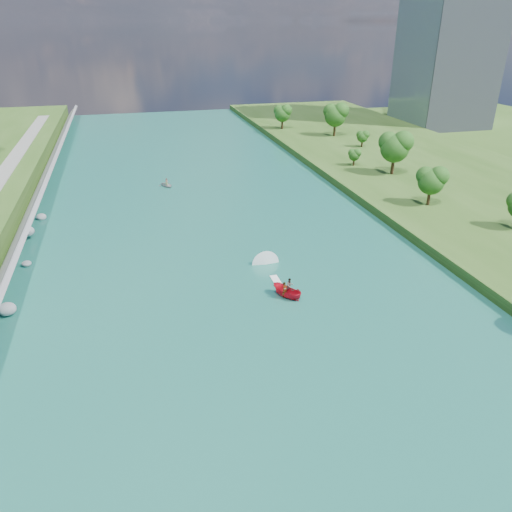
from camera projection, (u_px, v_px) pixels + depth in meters
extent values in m
plane|color=#2D5119|center=(254.00, 335.00, 50.32)|extent=(260.00, 260.00, 0.00)
cube|color=#196259|center=(217.00, 254.00, 67.78)|extent=(55.00, 240.00, 0.10)
cube|color=slate|center=(9.00, 264.00, 61.06)|extent=(3.54, 236.00, 4.05)
ellipsoid|color=gray|center=(7.00, 309.00, 53.20)|extent=(1.88, 1.68, 1.44)
ellipsoid|color=gray|center=(26.00, 264.00, 64.21)|extent=(1.24, 1.21, 0.72)
ellipsoid|color=gray|center=(28.00, 231.00, 71.79)|extent=(1.86, 2.01, 1.39)
ellipsoid|color=gray|center=(41.00, 217.00, 79.40)|extent=(1.59, 1.60, 1.12)
ellipsoid|color=gray|center=(38.00, 197.00, 84.62)|extent=(1.22, 1.29, 0.94)
ellipsoid|color=gray|center=(44.00, 181.00, 92.47)|extent=(1.17, 1.51, 0.71)
cube|color=gray|center=(453.00, 16.00, 139.64)|extent=(22.00, 22.00, 60.00)
ellipsoid|color=#144D16|center=(431.00, 182.00, 79.91)|extent=(4.53, 4.53, 7.54)
ellipsoid|color=#144D16|center=(395.00, 149.00, 95.80)|extent=(5.90, 5.90, 9.84)
ellipsoid|color=#144D16|center=(354.00, 156.00, 102.81)|extent=(2.48, 2.48, 4.13)
ellipsoid|color=#144D16|center=(363.00, 137.00, 117.95)|extent=(2.75, 2.75, 4.58)
ellipsoid|color=#144D16|center=(335.00, 117.00, 128.34)|extent=(5.91, 5.91, 9.85)
ellipsoid|color=#144D16|center=(282.00, 114.00, 137.52)|extent=(4.63, 4.63, 7.72)
imported|color=red|center=(287.00, 291.00, 56.76)|extent=(3.39, 3.96, 1.48)
imported|color=#66605B|center=(285.00, 289.00, 56.09)|extent=(0.79, 0.72, 1.80)
imported|color=#66605B|center=(290.00, 285.00, 57.11)|extent=(0.85, 0.67, 1.70)
cube|color=white|center=(279.00, 285.00, 59.68)|extent=(0.90, 5.00, 0.06)
imported|color=gray|center=(167.00, 185.00, 95.12)|extent=(3.41, 3.90, 0.67)
imported|color=#66605B|center=(167.00, 182.00, 94.88)|extent=(0.65, 0.43, 1.29)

